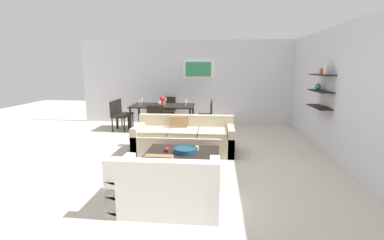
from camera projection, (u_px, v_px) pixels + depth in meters
ground_plane at (187, 156)px, 5.93m from camera, size 18.00×18.00×0.00m
back_wall_unit at (208, 82)px, 9.09m from camera, size 8.40×0.09×2.70m
right_wall_shelf_unit at (330, 91)px, 5.98m from camera, size 0.34×8.20×2.70m
sofa_beige at (184, 139)px, 6.21m from camera, size 2.18×0.90×0.78m
loveseat_white at (167, 187)px, 3.76m from camera, size 1.41×0.90×0.78m
coffee_table at (182, 162)px, 5.00m from camera, size 1.30×0.95×0.38m
decorative_bowl at (185, 150)px, 4.94m from camera, size 0.39×0.39×0.08m
candle_jar at (197, 148)px, 5.08m from camera, size 0.07×0.07×0.08m
apple_on_coffee_table at (167, 149)px, 4.98m from camera, size 0.08×0.08×0.08m
dining_table at (163, 107)px, 8.25m from camera, size 1.83×0.99×0.75m
dining_chair_foot at (156, 119)px, 7.40m from camera, size 0.44×0.44×0.88m
dining_chair_head at (168, 109)px, 9.16m from camera, size 0.44×0.44×0.88m
dining_chair_left_near at (117, 114)px, 8.19m from camera, size 0.44×0.44×0.88m
dining_chair_right_far at (208, 113)px, 8.38m from camera, size 0.44×0.44×0.88m
dining_chair_right_near at (207, 115)px, 7.94m from camera, size 0.44×0.44×0.88m
dining_chair_left_far at (122, 111)px, 8.62m from camera, size 0.44×0.44×0.88m
wine_glass_foot at (160, 103)px, 7.79m from camera, size 0.07×0.07×0.18m
wine_glass_head at (165, 100)px, 8.64m from camera, size 0.06×0.06×0.16m
wine_glass_left_near at (139, 102)px, 8.16m from camera, size 0.06×0.06×0.16m
wine_glass_right_far at (186, 101)px, 8.27m from camera, size 0.06×0.06×0.16m
wine_glass_left_far at (141, 100)px, 8.39m from camera, size 0.07×0.07×0.18m
wine_glass_right_near at (185, 101)px, 8.03m from camera, size 0.07×0.07×0.19m
centerpiece_vase at (163, 100)px, 8.26m from camera, size 0.16×0.16×0.27m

